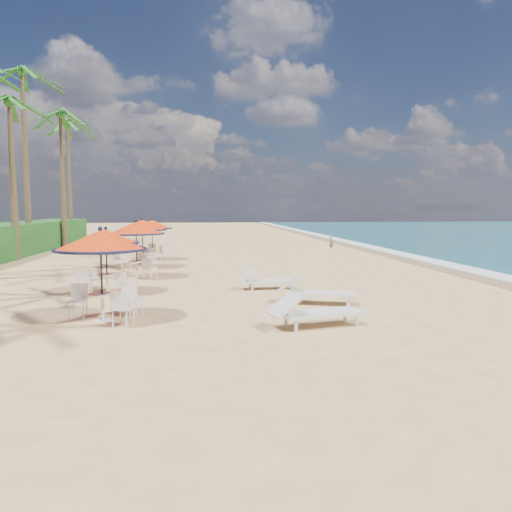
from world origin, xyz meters
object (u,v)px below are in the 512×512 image
at_px(station_2, 137,233).
at_px(station_3, 141,230).
at_px(station_0, 102,252).
at_px(lounger_near, 313,311).
at_px(lounger_far, 265,280).
at_px(lounger_mid, 313,291).
at_px(station_1, 105,245).
at_px(station_4, 153,229).

bearing_deg(station_2, station_3, 93.63).
height_order(station_0, lounger_near, station_0).
xyz_separation_m(station_3, lounger_near, (5.17, -12.06, -1.37)).
xyz_separation_m(station_3, lounger_far, (4.78, -6.64, -1.42)).
bearing_deg(lounger_far, lounger_near, -90.84).
bearing_deg(station_2, station_0, -89.35).
bearing_deg(lounger_mid, station_1, 177.01).
relative_size(station_2, lounger_mid, 1.00).
distance_m(station_1, station_2, 3.62).
bearing_deg(lounger_far, station_1, 178.81).
xyz_separation_m(station_3, station_4, (0.21, 3.40, -0.14)).
relative_size(station_1, lounger_far, 1.08).
height_order(station_1, station_4, station_4).
bearing_deg(station_1, station_4, 86.92).
distance_m(station_3, lounger_mid, 11.07).
height_order(station_0, lounger_mid, station_0).
bearing_deg(lounger_far, lounger_mid, -73.98).
bearing_deg(lounger_mid, lounger_far, 128.84).
xyz_separation_m(station_0, lounger_far, (4.48, 4.21, -1.35)).
relative_size(station_2, lounger_far, 1.15).
xyz_separation_m(station_4, lounger_near, (4.96, -15.46, -1.23)).
distance_m(station_2, lounger_near, 10.07).
bearing_deg(lounger_mid, station_4, 131.63).
relative_size(station_0, station_4, 1.05).
bearing_deg(station_3, lounger_near, -66.81).
xyz_separation_m(station_0, station_3, (-0.30, 10.85, 0.07)).
bearing_deg(station_4, station_1, -93.08).
height_order(station_1, station_2, station_2).
relative_size(station_4, lounger_far, 1.11).
relative_size(station_0, lounger_mid, 1.00).
height_order(station_1, lounger_far, station_1).
xyz_separation_m(station_3, lounger_mid, (5.81, -9.32, -1.37)).
xyz_separation_m(station_4, lounger_mid, (5.60, -12.73, -1.24)).
relative_size(station_0, station_2, 1.00).
bearing_deg(station_1, station_0, -80.49).
xyz_separation_m(lounger_mid, lounger_far, (-1.03, 2.68, -0.04)).
height_order(station_0, station_4, station_0).
distance_m(station_3, lounger_far, 8.30).
distance_m(station_4, lounger_far, 11.11).
xyz_separation_m(station_0, station_1, (-0.65, 3.88, -0.11)).
distance_m(station_0, lounger_mid, 5.86).
relative_size(station_0, lounger_near, 0.99).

